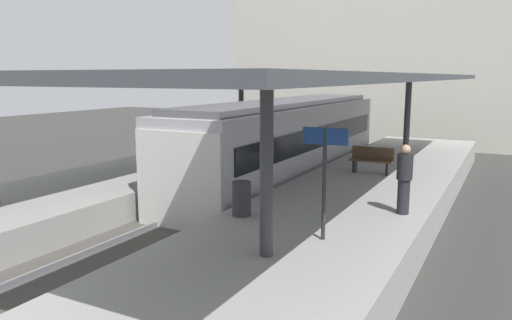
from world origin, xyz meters
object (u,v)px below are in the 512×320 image
(platform_bench, at_px, (372,159))
(platform_sign, at_px, (325,158))
(litter_bin, at_px, (242,199))
(passenger_near_bench, at_px, (404,178))
(commuter_train, at_px, (287,142))

(platform_bench, relative_size, platform_sign, 0.63)
(platform_bench, distance_m, platform_sign, 7.30)
(platform_bench, xyz_separation_m, litter_bin, (-1.35, -6.42, -0.06))
(platform_sign, xyz_separation_m, passenger_near_bench, (1.02, 2.61, -0.78))
(platform_sign, relative_size, passenger_near_bench, 1.35)
(commuter_train, xyz_separation_m, passenger_near_bench, (5.42, -5.43, 0.12))
(platform_sign, height_order, passenger_near_bench, platform_sign)
(platform_sign, bearing_deg, commuter_train, 118.67)
(commuter_train, distance_m, platform_sign, 9.21)
(commuter_train, bearing_deg, passenger_near_bench, -45.09)
(commuter_train, distance_m, platform_bench, 3.62)
(commuter_train, bearing_deg, platform_sign, -61.33)
(commuter_train, distance_m, passenger_near_bench, 7.67)
(litter_bin, height_order, passenger_near_bench, passenger_near_bench)
(platform_sign, bearing_deg, litter_bin, 162.08)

